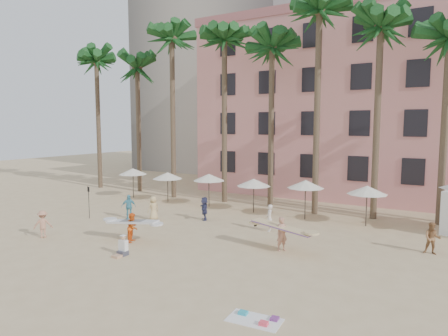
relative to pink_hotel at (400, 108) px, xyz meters
name	(u,v)px	position (x,y,z in m)	size (l,w,h in m)	color
ground	(151,266)	(-7.00, -26.00, -8.00)	(120.00, 120.00, 0.00)	#D1B789
pink_hotel	(400,108)	(0.00, 0.00, 0.00)	(35.00, 14.00, 16.00)	#DE9087
palm_row	(288,37)	(-6.49, -11.00, 4.97)	(44.40, 5.40, 16.30)	brown
umbrella_row	(230,179)	(-10.00, -13.50, -5.67)	(22.50, 2.70, 2.73)	#332B23
beach_towel	(256,319)	(-0.53, -28.17, -7.97)	(1.87, 1.14, 0.14)	white
carrier_yellow	(282,232)	(-2.67, -20.86, -6.99)	(3.40, 1.23, 1.77)	tan
carrier_white	(133,226)	(-10.43, -23.59, -7.12)	(3.09, 1.27, 1.62)	orange
beachgoers	(189,216)	(-9.36, -19.72, -7.19)	(20.43, 9.62, 1.68)	tan
paddle	(89,198)	(-16.97, -21.02, -6.59)	(0.18, 0.04, 2.23)	black
seated_man	(122,249)	(-9.19, -25.63, -7.65)	(0.45, 0.78, 1.02)	#3F3F4C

